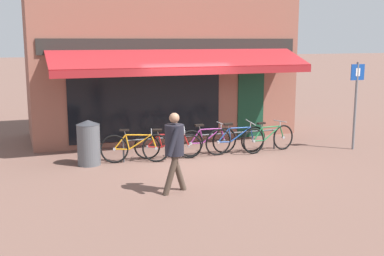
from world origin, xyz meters
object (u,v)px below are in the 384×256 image
bicycle_orange (135,148)px  bicycle_blue (236,140)px  bicycle_red (168,145)px  pedestrian_adult (174,144)px  bicycle_green (269,138)px  parking_sign (356,97)px  bicycle_purple (208,141)px  litter_bin (89,143)px

bicycle_orange → bicycle_blue: bicycle_blue is taller
bicycle_red → pedestrian_adult: bearing=-88.2°
bicycle_red → bicycle_blue: bicycle_blue is taller
bicycle_green → parking_sign: bearing=-22.9°
bicycle_orange → bicycle_purple: (2.01, 0.08, 0.00)m
bicycle_blue → parking_sign: (3.38, -0.64, 1.11)m
parking_sign → litter_bin: bearing=173.2°
bicycle_purple → bicycle_blue: size_ratio=0.95×
litter_bin → parking_sign: (7.29, -0.87, 0.94)m
litter_bin → bicycle_red: bearing=-3.8°
bicycle_green → litter_bin: litter_bin is taller
bicycle_red → parking_sign: size_ratio=0.70×
parking_sign → bicycle_orange: bearing=173.3°
litter_bin → parking_sign: bearing=-6.8°
litter_bin → bicycle_blue: bearing=-3.4°
bicycle_red → bicycle_green: 2.88m
pedestrian_adult → parking_sign: size_ratio=0.67×
bicycle_orange → pedestrian_adult: 2.74m
bicycle_red → litter_bin: size_ratio=1.53×
bicycle_green → litter_bin: 4.89m
bicycle_red → bicycle_green: bicycle_green is taller
bicycle_orange → bicycle_purple: 2.01m
bicycle_green → pedestrian_adult: pedestrian_adult is taller
bicycle_blue → bicycle_purple: bearing=166.9°
bicycle_orange → litter_bin: (-1.14, 0.15, 0.19)m
litter_bin → bicycle_green: bearing=-3.4°
bicycle_red → bicycle_blue: bearing=13.7°
bicycle_blue → pedestrian_adult: bearing=-136.8°
bicycle_purple → parking_sign: parking_sign is taller
bicycle_orange → litter_bin: bearing=-172.7°
bicycle_purple → bicycle_red: bearing=-179.2°
bicycle_orange → litter_bin: 1.16m
bicycle_purple → bicycle_green: size_ratio=0.99×
bicycle_orange → bicycle_red: 0.87m
bicycle_red → bicycle_purple: (1.14, 0.06, 0.02)m
bicycle_purple → litter_bin: 3.15m
bicycle_orange → bicycle_purple: bearing=16.9°
bicycle_orange → parking_sign: 6.29m
bicycle_purple → bicycle_blue: bearing=-13.8°
bicycle_purple → parking_sign: size_ratio=0.70×
bicycle_red → pedestrian_adult: pedestrian_adult is taller
bicycle_green → bicycle_orange: bearing=168.3°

